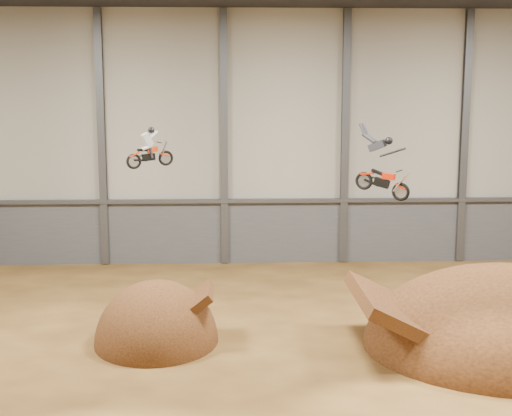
{
  "coord_description": "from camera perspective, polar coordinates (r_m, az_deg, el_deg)",
  "views": [
    {
      "loc": [
        -3.09,
        -24.35,
        9.6
      ],
      "look_at": [
        -2.0,
        4.0,
        4.92
      ],
      "focal_mm": 50.0,
      "sensor_mm": 36.0,
      "label": 1
    }
  ],
  "objects": [
    {
      "name": "floor",
      "position": [
        26.35,
        4.79,
        -12.03
      ],
      "size": [
        40.0,
        40.0,
        0.0
      ],
      "primitive_type": "plane",
      "color": "#503415",
      "rests_on": "ground"
    },
    {
      "name": "back_wall",
      "position": [
        39.55,
        2.29,
        5.59
      ],
      "size": [
        40.0,
        0.1,
        14.0
      ],
      "primitive_type": "cube",
      "color": "#ACA898",
      "rests_on": "ground"
    },
    {
      "name": "lower_band_back",
      "position": [
        40.14,
        2.25,
        -1.91
      ],
      "size": [
        39.8,
        0.18,
        3.5
      ],
      "primitive_type": "cube",
      "color": "#4E5056",
      "rests_on": "ground"
    },
    {
      "name": "steel_rail",
      "position": [
        39.68,
        2.29,
        0.59
      ],
      "size": [
        39.8,
        0.35,
        0.2
      ],
      "primitive_type": "cube",
      "color": "#47494F",
      "rests_on": "lower_band_back"
    },
    {
      "name": "steel_column_1",
      "position": [
        39.84,
        -12.24,
        5.42
      ],
      "size": [
        0.4,
        0.36,
        13.9
      ],
      "primitive_type": "cube",
      "color": "#47494F",
      "rests_on": "ground"
    },
    {
      "name": "steel_column_2",
      "position": [
        39.23,
        -2.57,
        5.56
      ],
      "size": [
        0.4,
        0.36,
        13.9
      ],
      "primitive_type": "cube",
      "color": "#47494F",
      "rests_on": "ground"
    },
    {
      "name": "steel_column_3",
      "position": [
        39.76,
        7.13,
        5.55
      ],
      "size": [
        0.4,
        0.36,
        13.9
      ],
      "primitive_type": "cube",
      "color": "#47494F",
      "rests_on": "ground"
    },
    {
      "name": "steel_column_4",
      "position": [
        41.36,
        16.32,
        5.39
      ],
      "size": [
        0.4,
        0.36,
        13.9
      ],
      "primitive_type": "cube",
      "color": "#47494F",
      "rests_on": "ground"
    },
    {
      "name": "takeoff_ramp",
      "position": [
        28.33,
        -7.93,
        -10.53
      ],
      "size": [
        4.75,
        5.49,
        4.75
      ],
      "primitive_type": "ellipsoid",
      "color": "#3C200F",
      "rests_on": "ground"
    },
    {
      "name": "landing_ramp",
      "position": [
        29.05,
        19.32,
        -10.48
      ],
      "size": [
        10.74,
        9.5,
        6.19
      ],
      "primitive_type": "ellipsoid",
      "color": "#3C200F",
      "rests_on": "ground"
    },
    {
      "name": "fmx_rider_a",
      "position": [
        29.66,
        -8.47,
        4.96
      ],
      "size": [
        2.21,
        1.48,
        1.9
      ],
      "primitive_type": null,
      "rotation": [
        0.0,
        -0.06,
        0.39
      ],
      "color": "red"
    },
    {
      "name": "fmx_rider_b",
      "position": [
        29.6,
        9.96,
        3.61
      ],
      "size": [
        3.58,
        2.63,
        3.3
      ],
      "primitive_type": null,
      "rotation": [
        0.0,
        0.22,
        -0.54
      ],
      "color": "red"
    }
  ]
}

